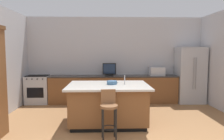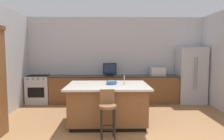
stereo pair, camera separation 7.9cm
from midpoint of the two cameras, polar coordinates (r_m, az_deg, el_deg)
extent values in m
cube|color=#BCBCC1|center=(7.26, 0.49, 2.98)|extent=(6.49, 0.12, 2.88)
cube|color=brown|center=(6.99, 0.07, -5.41)|extent=(4.21, 0.60, 0.87)
cube|color=#332D28|center=(6.92, 0.07, -1.72)|extent=(4.23, 0.62, 0.04)
cube|color=black|center=(5.12, -1.49, -13.90)|extent=(1.65, 1.12, 0.09)
cube|color=brown|center=(4.99, -1.50, -9.06)|extent=(1.73, 1.20, 0.80)
cube|color=beige|center=(4.91, -1.51, -4.27)|extent=(1.89, 1.36, 0.04)
cube|color=#B7BABF|center=(7.42, 20.29, -1.29)|extent=(0.88, 0.69, 1.85)
cylinder|color=gray|center=(7.05, 21.16, -0.88)|extent=(0.02, 0.02, 1.02)
cylinder|color=gray|center=(7.08, 21.75, -0.88)|extent=(0.02, 0.02, 1.02)
cube|color=#B7BABF|center=(7.34, -19.90, -5.07)|extent=(0.75, 0.60, 0.91)
cube|color=black|center=(7.06, -20.65, -5.86)|extent=(0.52, 0.01, 0.33)
cube|color=black|center=(7.27, -20.01, -1.48)|extent=(0.67, 0.50, 0.02)
cylinder|color=black|center=(7.07, -22.68, -2.32)|extent=(0.04, 0.03, 0.04)
cylinder|color=black|center=(7.01, -21.42, -2.34)|extent=(0.04, 0.03, 0.04)
cylinder|color=black|center=(6.96, -20.15, -2.35)|extent=(0.04, 0.03, 0.04)
cylinder|color=black|center=(6.91, -18.85, -2.37)|extent=(0.04, 0.03, 0.04)
cube|color=#B7BABF|center=(7.10, 11.88, -0.38)|extent=(0.48, 0.36, 0.28)
cube|color=black|center=(6.86, -1.09, -1.42)|extent=(0.26, 0.16, 0.05)
cube|color=black|center=(6.84, -1.09, 0.34)|extent=(0.44, 0.05, 0.37)
cube|color=#1E2D47|center=(6.81, -1.09, 0.32)|extent=(0.39, 0.01, 0.32)
cylinder|color=#B2B2B7|center=(7.00, -1.48, -0.51)|extent=(0.02, 0.02, 0.24)
cylinder|color=#B2B2B7|center=(4.91, 3.03, -2.72)|extent=(0.02, 0.02, 0.22)
cylinder|color=brown|center=(4.06, -1.40, -9.95)|extent=(0.34, 0.34, 0.05)
cube|color=brown|center=(4.16, -1.60, -7.22)|extent=(0.29, 0.06, 0.28)
cylinder|color=black|center=(4.04, -3.02, -15.15)|extent=(0.03, 0.03, 0.64)
cylinder|color=black|center=(4.06, 0.55, -15.03)|extent=(0.03, 0.03, 0.64)
cylinder|color=black|center=(4.27, -3.24, -14.01)|extent=(0.03, 0.03, 0.64)
cylinder|color=black|center=(4.29, 0.13, -13.91)|extent=(0.03, 0.03, 0.64)
torus|color=black|center=(4.19, -1.39, -15.52)|extent=(0.28, 0.28, 0.02)
cylinder|color=#3F668C|center=(4.94, -0.48, -3.47)|extent=(0.24, 0.24, 0.08)
cube|color=black|center=(5.19, 0.57, -3.46)|extent=(0.11, 0.16, 0.01)
camera|label=1|loc=(0.04, -90.40, -0.04)|focal=33.32mm
camera|label=2|loc=(0.04, 89.60, 0.04)|focal=33.32mm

